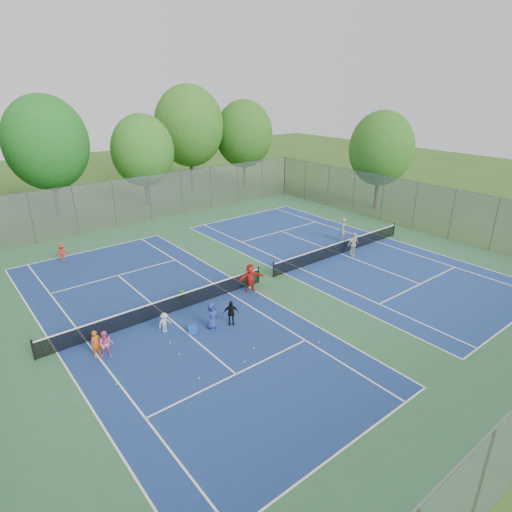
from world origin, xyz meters
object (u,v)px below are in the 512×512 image
Objects in this scene: net_right at (341,248)px; net_left at (164,308)px; ball_crate at (192,330)px; ball_hopper at (182,295)px; instructor at (342,230)px.

net_left is at bearing 180.00° from net_right.
ball_hopper reaches higher than ball_crate.
net_right is at bearing 10.00° from ball_crate.
instructor is (15.89, 4.16, 0.75)m from ball_crate.
net_left is 31.99× the size of ball_crate.
net_left is 24.56× the size of ball_hopper.
ball_crate is 0.22× the size of instructor.
instructor reaches higher than net_left.
instructor is at bearing 6.12° from net_left.
net_right is 13.98m from ball_crate.
net_left and net_right have the same top height.
net_left reaches higher than ball_crate.
instructor is at bearing 39.08° from net_right.
ball_crate is 3.72m from ball_hopper.
ball_hopper is 0.28× the size of instructor.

